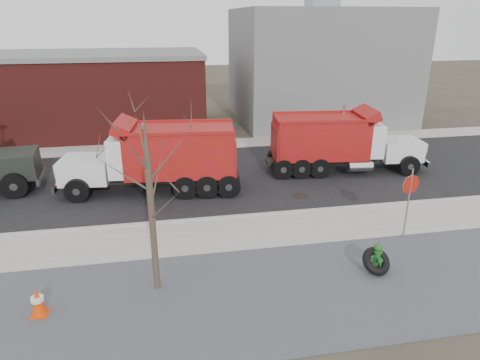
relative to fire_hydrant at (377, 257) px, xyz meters
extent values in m
plane|color=#383328|center=(-3.50, 2.83, -0.41)|extent=(120.00, 120.00, 0.00)
cube|color=slate|center=(-3.50, -0.67, -0.39)|extent=(60.00, 5.00, 0.03)
cube|color=#9E9B93|center=(-3.50, 3.08, -0.38)|extent=(60.00, 2.50, 0.06)
cube|color=#9E9B93|center=(-3.50, 4.38, -0.35)|extent=(60.00, 0.15, 0.11)
cube|color=black|center=(-3.50, 9.13, -0.40)|extent=(60.00, 9.40, 0.02)
cube|color=#9E9B93|center=(-3.50, 14.83, -0.38)|extent=(60.00, 2.00, 0.06)
cube|color=slate|center=(5.50, 20.83, 3.59)|extent=(12.00, 10.00, 8.00)
cube|color=maroon|center=(-13.50, 19.83, 2.09)|extent=(20.00, 8.00, 5.00)
cube|color=slate|center=(-13.50, 19.83, 4.74)|extent=(20.20, 8.20, 0.30)
cylinder|color=#382D23|center=(-6.70, 0.23, 1.59)|extent=(0.18, 0.18, 4.00)
cone|color=#382D23|center=(-6.70, 0.23, 4.19)|extent=(0.14, 0.14, 1.20)
cylinder|color=#245F26|center=(0.00, 0.01, -0.38)|extent=(0.47, 0.47, 0.06)
cylinder|color=#245F26|center=(0.00, 0.01, -0.05)|extent=(0.25, 0.25, 0.64)
cylinder|color=#245F26|center=(0.00, 0.01, 0.24)|extent=(0.32, 0.32, 0.05)
sphere|color=#245F26|center=(0.00, 0.01, 0.34)|extent=(0.26, 0.26, 0.26)
cylinder|color=#245F26|center=(0.00, 0.01, 0.45)|extent=(0.05, 0.05, 0.06)
cylinder|color=#245F26|center=(-0.18, 0.00, 0.04)|extent=(0.13, 0.12, 0.12)
cylinder|color=#245F26|center=(0.18, 0.01, 0.04)|extent=(0.13, 0.12, 0.12)
cylinder|color=#245F26|center=(0.00, -0.18, 0.02)|extent=(0.16, 0.13, 0.16)
torus|color=black|center=(-0.11, -0.18, -0.01)|extent=(1.08, 1.03, 0.80)
cylinder|color=gray|center=(1.93, 1.72, 0.89)|extent=(0.06, 0.06, 2.59)
cylinder|color=#B1180C|center=(1.93, 1.72, 1.63)|extent=(0.69, 0.18, 0.70)
cube|color=#E83C07|center=(-9.75, -0.45, -0.39)|extent=(0.42, 0.42, 0.04)
cone|color=#E83C07|center=(-9.75, -0.45, 0.02)|extent=(0.40, 0.40, 0.78)
cylinder|color=white|center=(-9.75, -0.45, 0.09)|extent=(0.32, 0.32, 0.11)
cube|color=black|center=(2.56, 8.83, 0.21)|extent=(7.73, 1.57, 0.20)
cube|color=silver|center=(5.49, 8.53, 0.69)|extent=(2.15, 1.95, 0.99)
cube|color=silver|center=(6.56, 8.42, 0.69)|extent=(0.22, 1.57, 0.90)
cube|color=silver|center=(3.60, 8.73, 1.32)|extent=(1.64, 2.21, 1.62)
cube|color=black|center=(4.35, 8.65, 1.77)|extent=(0.23, 1.80, 0.72)
cube|color=#AB0E1B|center=(1.39, 8.95, 1.41)|extent=(4.70, 2.61, 1.98)
cylinder|color=silver|center=(2.84, 9.66, 1.73)|extent=(0.14, 0.14, 2.16)
cylinder|color=black|center=(5.79, 9.48, 0.11)|extent=(1.01, 0.37, 0.99)
cylinder|color=black|center=(5.59, 7.54, 0.11)|extent=(1.01, 0.37, 0.99)
cylinder|color=black|center=(0.41, 9.92, 0.11)|extent=(1.01, 0.37, 0.99)
cylinder|color=black|center=(0.23, 8.21, 0.11)|extent=(1.01, 0.37, 0.99)
cube|color=black|center=(-6.77, 7.76, 0.23)|extent=(7.68, 1.59, 0.21)
cube|color=silver|center=(-9.67, 8.05, 0.73)|extent=(2.23, 2.02, 1.03)
cube|color=silver|center=(-10.73, 8.16, 0.73)|extent=(0.23, 1.63, 0.93)
cube|color=silver|center=(-7.78, 7.86, 1.39)|extent=(1.71, 2.29, 1.68)
cube|color=black|center=(-8.53, 7.94, 1.85)|extent=(0.24, 1.86, 0.75)
cube|color=#AB0E1B|center=(-5.56, 7.63, 1.48)|extent=(4.88, 2.70, 2.06)
cylinder|color=silver|center=(-7.02, 6.89, 1.81)|extent=(0.14, 0.14, 2.24)
cylinder|color=black|center=(-9.97, 7.07, 0.13)|extent=(1.05, 0.38, 1.03)
cylinder|color=black|center=(-9.77, 9.08, 0.13)|extent=(1.05, 0.38, 1.03)
cylinder|color=black|center=(-4.53, 6.63, 0.13)|extent=(1.05, 0.38, 1.03)
cylinder|color=black|center=(-4.35, 8.41, 0.13)|extent=(1.05, 0.38, 1.03)
cube|color=black|center=(-13.02, 9.10, 0.82)|extent=(2.42, 2.20, 1.11)
cube|color=silver|center=(-11.96, 9.21, 0.82)|extent=(0.25, 1.76, 1.01)
cylinder|color=black|center=(-12.95, 10.20, 0.17)|extent=(1.13, 0.42, 1.11)
cylinder|color=black|center=(-12.70, 8.04, 0.17)|extent=(1.13, 0.42, 1.11)
camera|label=1|loc=(-6.25, -10.52, 6.92)|focal=32.00mm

